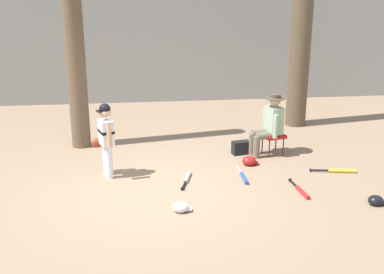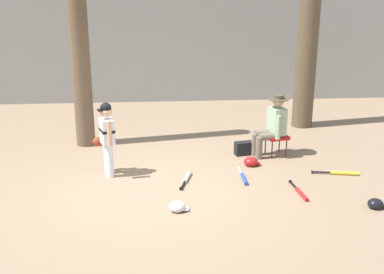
{
  "view_description": "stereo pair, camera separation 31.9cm",
  "coord_description": "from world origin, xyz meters",
  "px_view_note": "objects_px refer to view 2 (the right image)",
  "views": [
    {
      "loc": [
        -0.22,
        -7.21,
        3.27
      ],
      "look_at": [
        0.69,
        0.51,
        0.75
      ],
      "focal_mm": 45.59,
      "sensor_mm": 36.0,
      "label": 1
    },
    {
      "loc": [
        0.09,
        -7.24,
        3.27
      ],
      "look_at": [
        0.69,
        0.51,
        0.75
      ],
      "focal_mm": 45.59,
      "sensor_mm": 36.0,
      "label": 2
    }
  ],
  "objects_px": {
    "young_ballplayer": "(107,134)",
    "bat_yellow_trainer": "(341,173)",
    "handbag_beside_stool": "(244,148)",
    "bat_blue_youth": "(243,178)",
    "bat_red_barrel": "(300,193)",
    "batting_helmet_black": "(376,204)",
    "batting_helmet_red": "(251,162)",
    "folding_stool": "(276,137)",
    "bat_aluminum_silver": "(187,178)",
    "batting_helmet_white": "(177,207)",
    "tree_near_player": "(77,14)",
    "seated_spectator": "(272,124)",
    "tree_behind_spectator": "(309,24)"
  },
  "relations": [
    {
      "from": "bat_aluminum_silver",
      "to": "batting_helmet_white",
      "type": "xyz_separation_m",
      "value": [
        -0.21,
        -1.16,
        0.04
      ]
    },
    {
      "from": "bat_aluminum_silver",
      "to": "bat_yellow_trainer",
      "type": "bearing_deg",
      "value": 0.76
    },
    {
      "from": "seated_spectator",
      "to": "batting_helmet_red",
      "type": "xyz_separation_m",
      "value": [
        -0.49,
        -0.52,
        -0.56
      ]
    },
    {
      "from": "handbag_beside_stool",
      "to": "bat_blue_youth",
      "type": "xyz_separation_m",
      "value": [
        -0.22,
        -1.24,
        -0.1
      ]
    },
    {
      "from": "tree_behind_spectator",
      "to": "batting_helmet_black",
      "type": "relative_size",
      "value": 19.32
    },
    {
      "from": "bat_blue_youth",
      "to": "batting_helmet_black",
      "type": "bearing_deg",
      "value": -34.77
    },
    {
      "from": "bat_yellow_trainer",
      "to": "batting_helmet_red",
      "type": "xyz_separation_m",
      "value": [
        -1.49,
        0.55,
        0.04
      ]
    },
    {
      "from": "seated_spectator",
      "to": "batting_helmet_red",
      "type": "bearing_deg",
      "value": -133.71
    },
    {
      "from": "young_ballplayer",
      "to": "bat_aluminum_silver",
      "type": "bearing_deg",
      "value": -14.37
    },
    {
      "from": "bat_yellow_trainer",
      "to": "seated_spectator",
      "type": "bearing_deg",
      "value": 133.07
    },
    {
      "from": "bat_blue_youth",
      "to": "batting_helmet_red",
      "type": "relative_size",
      "value": 2.36
    },
    {
      "from": "folding_stool",
      "to": "bat_blue_youth",
      "type": "xyz_separation_m",
      "value": [
        -0.84,
        -1.17,
        -0.33
      ]
    },
    {
      "from": "tree_behind_spectator",
      "to": "bat_blue_youth",
      "type": "xyz_separation_m",
      "value": [
        -1.93,
        -3.1,
        -2.3
      ]
    },
    {
      "from": "folding_stool",
      "to": "young_ballplayer",
      "type": "bearing_deg",
      "value": -166.18
    },
    {
      "from": "bat_blue_youth",
      "to": "batting_helmet_white",
      "type": "height_order",
      "value": "batting_helmet_white"
    },
    {
      "from": "batting_helmet_black",
      "to": "tree_behind_spectator",
      "type": "bearing_deg",
      "value": 88.02
    },
    {
      "from": "tree_near_player",
      "to": "bat_blue_youth",
      "type": "distance_m",
      "value": 4.45
    },
    {
      "from": "bat_blue_youth",
      "to": "bat_yellow_trainer",
      "type": "distance_m",
      "value": 1.74
    },
    {
      "from": "batting_helmet_white",
      "to": "folding_stool",
      "type": "bearing_deg",
      "value": 48.39
    },
    {
      "from": "bat_red_barrel",
      "to": "bat_yellow_trainer",
      "type": "xyz_separation_m",
      "value": [
        0.95,
        0.76,
        0.0
      ]
    },
    {
      "from": "young_ballplayer",
      "to": "tree_near_player",
      "type": "bearing_deg",
      "value": 109.5
    },
    {
      "from": "seated_spectator",
      "to": "batting_helmet_white",
      "type": "relative_size",
      "value": 4.22
    },
    {
      "from": "batting_helmet_white",
      "to": "bat_yellow_trainer",
      "type": "bearing_deg",
      "value": 22.18
    },
    {
      "from": "young_ballplayer",
      "to": "batting_helmet_white",
      "type": "relative_size",
      "value": 4.58
    },
    {
      "from": "handbag_beside_stool",
      "to": "bat_yellow_trainer",
      "type": "relative_size",
      "value": 0.42
    },
    {
      "from": "folding_stool",
      "to": "bat_yellow_trainer",
      "type": "xyz_separation_m",
      "value": [
        0.9,
        -1.09,
        -0.33
      ]
    },
    {
      "from": "young_ballplayer",
      "to": "bat_yellow_trainer",
      "type": "distance_m",
      "value": 4.14
    },
    {
      "from": "bat_red_barrel",
      "to": "batting_helmet_red",
      "type": "height_order",
      "value": "batting_helmet_red"
    },
    {
      "from": "tree_behind_spectator",
      "to": "folding_stool",
      "type": "relative_size",
      "value": 11.32
    },
    {
      "from": "bat_aluminum_silver",
      "to": "batting_helmet_red",
      "type": "bearing_deg",
      "value": 25.67
    },
    {
      "from": "bat_aluminum_silver",
      "to": "young_ballplayer",
      "type": "bearing_deg",
      "value": 165.63
    },
    {
      "from": "seated_spectator",
      "to": "bat_red_barrel",
      "type": "relative_size",
      "value": 1.61
    },
    {
      "from": "handbag_beside_stool",
      "to": "batting_helmet_red",
      "type": "xyz_separation_m",
      "value": [
        0.03,
        -0.6,
        -0.05
      ]
    },
    {
      "from": "tree_near_player",
      "to": "bat_yellow_trainer",
      "type": "distance_m",
      "value": 5.72
    },
    {
      "from": "tree_behind_spectator",
      "to": "batting_helmet_red",
      "type": "bearing_deg",
      "value": -124.27
    },
    {
      "from": "batting_helmet_white",
      "to": "batting_helmet_red",
      "type": "height_order",
      "value": "batting_helmet_red"
    },
    {
      "from": "batting_helmet_white",
      "to": "batting_helmet_black",
      "type": "bearing_deg",
      "value": -2.4
    },
    {
      "from": "batting_helmet_red",
      "to": "folding_stool",
      "type": "bearing_deg",
      "value": 42.29
    },
    {
      "from": "tree_behind_spectator",
      "to": "batting_helmet_red",
      "type": "height_order",
      "value": "tree_behind_spectator"
    },
    {
      "from": "batting_helmet_black",
      "to": "batting_helmet_red",
      "type": "distance_m",
      "value": 2.42
    },
    {
      "from": "tree_near_player",
      "to": "batting_helmet_black",
      "type": "height_order",
      "value": "tree_near_player"
    },
    {
      "from": "batting_helmet_white",
      "to": "tree_near_player",
      "type": "bearing_deg",
      "value": 118.44
    },
    {
      "from": "bat_aluminum_silver",
      "to": "batting_helmet_black",
      "type": "height_order",
      "value": "batting_helmet_black"
    },
    {
      "from": "tree_behind_spectator",
      "to": "seated_spectator",
      "type": "bearing_deg",
      "value": -121.33
    },
    {
      "from": "seated_spectator",
      "to": "bat_yellow_trainer",
      "type": "height_order",
      "value": "seated_spectator"
    },
    {
      "from": "batting_helmet_red",
      "to": "young_ballplayer",
      "type": "bearing_deg",
      "value": -174.64
    },
    {
      "from": "handbag_beside_stool",
      "to": "bat_yellow_trainer",
      "type": "bearing_deg",
      "value": -37.16
    },
    {
      "from": "bat_red_barrel",
      "to": "batting_helmet_black",
      "type": "bearing_deg",
      "value": -29.57
    },
    {
      "from": "tree_near_player",
      "to": "tree_behind_spectator",
      "type": "bearing_deg",
      "value": 11.5
    },
    {
      "from": "tree_near_player",
      "to": "bat_aluminum_silver",
      "type": "relative_size",
      "value": 8.24
    }
  ]
}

